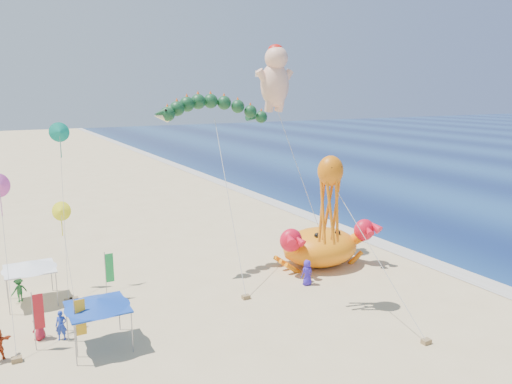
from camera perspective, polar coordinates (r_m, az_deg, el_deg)
ground at (r=35.02m, az=4.52°, el=-10.74°), size 320.00×320.00×0.00m
foam_strip at (r=42.40m, az=18.37°, el=-7.28°), size 320.00×320.00×0.00m
crab_inflatable at (r=38.82m, az=7.42°, el=-6.09°), size 8.12×5.35×3.56m
dragon_kite at (r=36.78m, az=-4.96°, el=8.99°), size 9.39×8.52×12.69m
cherub_kite at (r=39.88m, az=2.23°, el=13.05°), size 4.59×4.55×16.75m
octopus_kite at (r=30.03m, az=8.49°, el=-0.15°), size 2.92×7.23×9.50m
canopy_blue at (r=27.70m, az=-17.69°, el=-12.02°), size 3.31×3.31×2.71m
canopy_white at (r=34.75m, az=-24.49°, el=-7.67°), size 3.26×3.26×2.71m
feather_flags at (r=30.20m, az=-22.51°, el=-11.25°), size 8.66×6.59×3.20m
beachgoers at (r=31.10m, az=-18.53°, el=-12.60°), size 20.42×8.43×1.80m
small_kites at (r=33.21m, az=-22.95°, el=0.24°), size 5.30×9.02×11.26m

